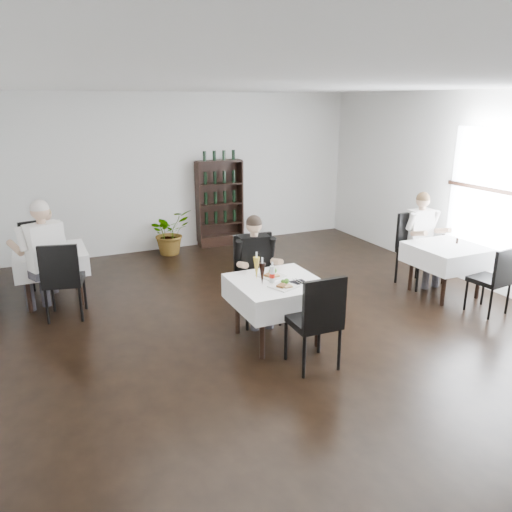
{
  "coord_description": "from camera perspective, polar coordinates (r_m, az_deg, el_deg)",
  "views": [
    {
      "loc": [
        -2.86,
        -4.98,
        2.81
      ],
      "look_at": [
        -0.48,
        0.2,
        1.05
      ],
      "focal_mm": 35.0,
      "sensor_mm": 36.0,
      "label": 1
    }
  ],
  "objects": [
    {
      "name": "main_table",
      "position": [
        6.02,
        2.38,
        -4.17
      ],
      "size": [
        1.03,
        1.03,
        0.77
      ],
      "color": "black",
      "rests_on": "ground"
    },
    {
      "name": "right_chair_near",
      "position": [
        7.51,
        25.66,
        -2.1
      ],
      "size": [
        0.48,
        0.49,
        0.96
      ],
      "color": "black",
      "rests_on": "ground"
    },
    {
      "name": "wine_shelf",
      "position": [
        10.11,
        -4.16,
        5.95
      ],
      "size": [
        0.9,
        0.28,
        1.75
      ],
      "color": "black",
      "rests_on": "ground"
    },
    {
      "name": "right_chair_far",
      "position": [
        8.31,
        17.73,
        1.3
      ],
      "size": [
        0.55,
        0.56,
        1.14
      ],
      "color": "black",
      "rests_on": "ground"
    },
    {
      "name": "plate_near",
      "position": [
        5.76,
        3.21,
        -3.4
      ],
      "size": [
        0.34,
        0.34,
        0.08
      ],
      "color": "white",
      "rests_on": "main_table"
    },
    {
      "name": "window_right",
      "position": [
        8.17,
        26.98,
        6.09
      ],
      "size": [
        0.06,
        2.3,
        1.85
      ],
      "color": "white",
      "rests_on": "room_shell"
    },
    {
      "name": "diner_main",
      "position": [
        6.47,
        -0.04,
        -0.63
      ],
      "size": [
        0.57,
        0.58,
        1.43
      ],
      "color": "#3E3E45",
      "rests_on": "ground"
    },
    {
      "name": "napkin_cutlery",
      "position": [
        5.92,
        4.86,
        -2.97
      ],
      "size": [
        0.18,
        0.2,
        0.02
      ],
      "color": "black",
      "rests_on": "main_table"
    },
    {
      "name": "diner_right_far",
      "position": [
        8.34,
        18.54,
        2.7
      ],
      "size": [
        0.56,
        0.56,
        1.47
      ],
      "color": "#3E3E45",
      "rests_on": "ground"
    },
    {
      "name": "main_chair_near",
      "position": [
        5.4,
        7.02,
        -6.87
      ],
      "size": [
        0.51,
        0.52,
        1.09
      ],
      "color": "black",
      "rests_on": "ground"
    },
    {
      "name": "coke_bottle",
      "position": [
        5.86,
        1.86,
        -2.11
      ],
      "size": [
        0.07,
        0.07,
        0.26
      ],
      "color": "silver",
      "rests_on": "main_table"
    },
    {
      "name": "room_shell",
      "position": [
        5.89,
        5.1,
        4.27
      ],
      "size": [
        9.0,
        9.0,
        9.0
      ],
      "color": "black",
      "rests_on": "ground"
    },
    {
      "name": "plate_far",
      "position": [
        6.1,
        1.78,
        -2.19
      ],
      "size": [
        0.34,
        0.34,
        0.09
      ],
      "color": "white",
      "rests_on": "main_table"
    },
    {
      "name": "left_table",
      "position": [
        7.8,
        -22.41,
        -0.46
      ],
      "size": [
        0.98,
        0.98,
        0.77
      ],
      "color": "black",
      "rests_on": "ground"
    },
    {
      "name": "pilsner_lager",
      "position": [
        5.97,
        0.06,
        -1.38
      ],
      "size": [
        0.08,
        0.08,
        0.34
      ],
      "color": "gold",
      "rests_on": "main_table"
    },
    {
      "name": "potted_tree",
      "position": [
        9.69,
        -9.84,
        2.7
      ],
      "size": [
        0.97,
        0.91,
        0.85
      ],
      "primitive_type": "imported",
      "rotation": [
        0.0,
        0.0,
        0.4
      ],
      "color": "#29581E",
      "rests_on": "ground"
    },
    {
      "name": "diner_left_far",
      "position": [
        8.35,
        -22.71,
        1.48
      ],
      "size": [
        0.53,
        0.57,
        1.28
      ],
      "color": "#3E3E45",
      "rests_on": "ground"
    },
    {
      "name": "pepper_mill",
      "position": [
        8.1,
        22.01,
        1.64
      ],
      "size": [
        0.04,
        0.04,
        0.09
      ],
      "primitive_type": "cylinder",
      "rotation": [
        0.0,
        0.0,
        0.23
      ],
      "color": "black",
      "rests_on": "right_table"
    },
    {
      "name": "right_table",
      "position": [
        7.98,
        20.95,
        0.08
      ],
      "size": [
        0.98,
        0.98,
        0.77
      ],
      "color": "black",
      "rests_on": "ground"
    },
    {
      "name": "diner_left_near",
      "position": [
        7.23,
        -23.27,
        0.74
      ],
      "size": [
        0.72,
        0.76,
        1.62
      ],
      "color": "#3E3E45",
      "rests_on": "ground"
    },
    {
      "name": "main_chair_far",
      "position": [
        6.6,
        -0.0,
        -1.87
      ],
      "size": [
        0.58,
        0.58,
        1.15
      ],
      "color": "black",
      "rests_on": "ground"
    },
    {
      "name": "pilsner_dark",
      "position": [
        5.77,
        0.71,
        -2.06
      ],
      "size": [
        0.08,
        0.08,
        0.34
      ],
      "color": "black",
      "rests_on": "main_table"
    },
    {
      "name": "left_chair_near",
      "position": [
        7.06,
        -21.26,
        -2.15
      ],
      "size": [
        0.59,
        0.59,
        1.07
      ],
      "color": "black",
      "rests_on": "ground"
    },
    {
      "name": "left_chair_far",
      "position": [
        8.63,
        -23.6,
        0.73
      ],
      "size": [
        0.55,
        0.56,
        1.02
      ],
      "color": "black",
      "rests_on": "ground"
    }
  ]
}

